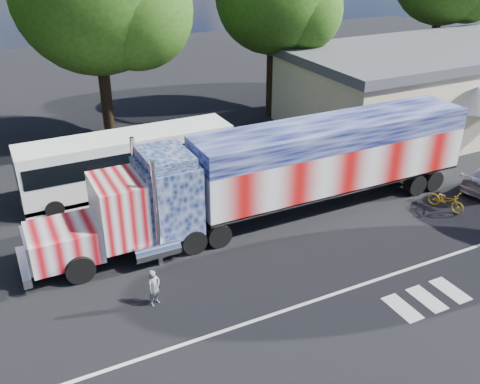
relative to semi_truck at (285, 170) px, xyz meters
name	(u,v)px	position (x,y,z in m)	size (l,w,h in m)	color
ground	(272,261)	(-2.47, -3.27, -2.40)	(100.00, 100.00, 0.00)	black
lane_markings	(361,300)	(-0.76, -7.04, -2.39)	(30.00, 2.67, 0.01)	silver
semi_truck	(285,170)	(0.00, 0.00, 0.00)	(21.86, 3.45, 4.66)	black
coach_bus	(129,163)	(-5.88, 5.75, -0.76)	(10.87, 2.53, 3.16)	white
hall_building	(442,82)	(17.45, 7.58, 0.22)	(22.40, 12.80, 5.20)	beige
woman	(154,288)	(-7.74, -3.79, -1.67)	(0.53, 0.35, 1.47)	slate
bicycle	(446,200)	(7.46, -3.09, -1.90)	(0.66, 1.88, 0.99)	gold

